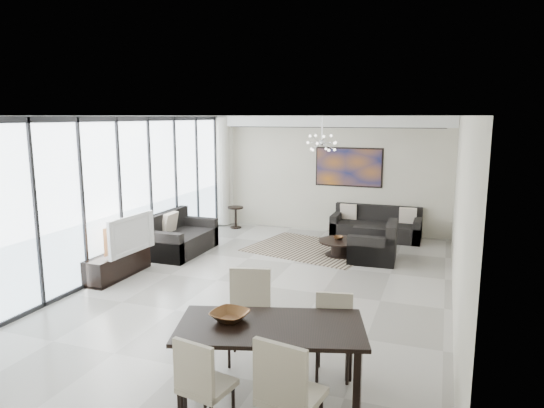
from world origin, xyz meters
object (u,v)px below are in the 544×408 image
at_px(dining_table, 271,333).
at_px(coffee_table, 341,247).
at_px(sofa_main, 376,228).
at_px(tv_console, 118,265).
at_px(television, 126,234).

bearing_deg(dining_table, coffee_table, 94.19).
distance_m(sofa_main, tv_console, 6.03).
bearing_deg(tv_console, dining_table, -34.25).
bearing_deg(dining_table, tv_console, 145.75).
xyz_separation_m(tv_console, television, (0.16, 0.08, 0.57)).
relative_size(sofa_main, television, 1.75).
xyz_separation_m(coffee_table, television, (-3.39, -2.66, 0.61)).
height_order(tv_console, dining_table, dining_table).
distance_m(tv_console, dining_table, 4.80).
xyz_separation_m(coffee_table, dining_table, (0.40, -5.43, 0.53)).
height_order(television, dining_table, television).
distance_m(tv_console, television, 0.60).
height_order(coffee_table, dining_table, dining_table).
xyz_separation_m(coffee_table, tv_console, (-3.55, -2.74, 0.04)).
xyz_separation_m(television, dining_table, (3.79, -2.77, -0.09)).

